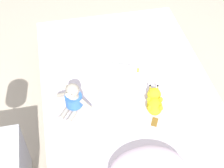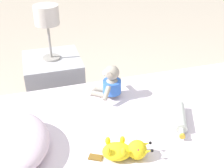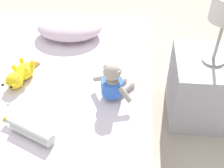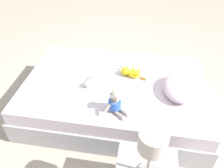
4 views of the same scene
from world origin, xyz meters
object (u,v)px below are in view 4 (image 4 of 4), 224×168
at_px(plush_yellow_creature, 130,72).
at_px(glass_bottle, 92,80).
at_px(bed, 115,96).
at_px(plush_monkey, 116,103).
at_px(bedside_lamp, 153,144).
at_px(pillow, 179,87).

distance_m(plush_yellow_creature, glass_bottle, 0.45).
xyz_separation_m(bed, plush_monkey, (0.43, 0.07, 0.32)).
distance_m(glass_bottle, bedside_lamp, 1.24).
bearing_deg(plush_monkey, plush_yellow_creature, 171.36).
bearing_deg(plush_yellow_creature, bed, -47.57).
bearing_deg(plush_monkey, glass_bottle, -140.25).
bearing_deg(plush_monkey, bed, -170.52).
distance_m(pillow, glass_bottle, 0.94).
distance_m(bed, pillow, 0.75).
relative_size(plush_monkey, plush_yellow_creature, 0.78).
bearing_deg(bed, plush_yellow_creature, 132.43).
distance_m(bed, glass_bottle, 0.36).
distance_m(pillow, bedside_lamp, 1.07).
bearing_deg(bedside_lamp, plush_monkey, -151.96).
distance_m(bed, bedside_lamp, 1.27).
relative_size(plush_monkey, bedside_lamp, 0.58).
xyz_separation_m(pillow, plush_yellow_creature, (-0.20, -0.53, -0.02)).
bearing_deg(pillow, bed, -94.90).
bearing_deg(bed, glass_bottle, -81.06).
height_order(pillow, bedside_lamp, bedside_lamp).
distance_m(plush_yellow_creature, bedside_lamp, 1.25).
distance_m(plush_monkey, glass_bottle, 0.51).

